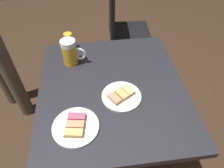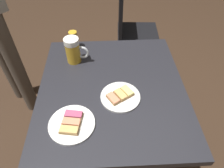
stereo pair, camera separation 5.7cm
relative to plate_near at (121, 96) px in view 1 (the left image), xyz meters
The scene contains 7 objects.
ground_plane 0.79m from the plate_near, 116.61° to the left, with size 6.00×6.00×0.00m, color #382619.
cafe_table 0.19m from the plate_near, 116.61° to the left, with size 0.76×0.84×0.77m.
plate_near is the anchor object (origin of this frame).
plate_far 0.27m from the plate_near, 147.14° to the right, with size 0.21×0.21×0.03m.
beer_mug 0.39m from the plate_near, 129.55° to the left, with size 0.14×0.08×0.15m.
beer_glass_small 0.51m from the plate_near, 120.68° to the left, with size 0.05×0.05×0.11m, color gold.
cafe_chair 1.08m from the plate_near, 79.53° to the left, with size 0.41×0.41×0.91m.
Camera 1 is at (-0.09, -0.72, 1.55)m, focal length 32.70 mm.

